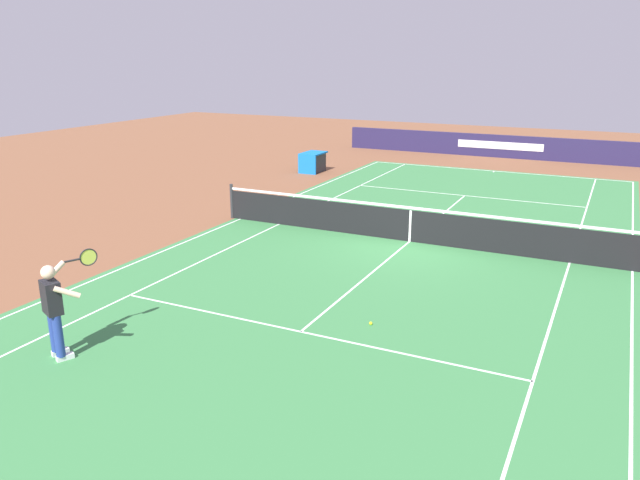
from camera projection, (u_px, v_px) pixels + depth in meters
The scene contains 8 objects.
ground_plane at pixel (410, 242), 16.87m from camera, with size 60.00×60.00×0.00m, color brown.
court_slab at pixel (410, 241), 16.87m from camera, with size 24.20×11.40×0.00m, color #387A42.
court_line_markings at pixel (410, 241), 16.87m from camera, with size 23.85×11.05×0.01m.
tennis_net at pixel (410, 224), 16.73m from camera, with size 0.10×11.70×1.08m.
stadium_barrier at pixel (511, 147), 30.38m from camera, with size 0.26×17.00×1.10m.
tennis_player_near at pixel (55, 306), 10.15m from camera, with size 1.19×0.75×1.70m.
tennis_ball at pixel (371, 323), 11.64m from camera, with size 0.07×0.07×0.07m, color #CCE01E.
equipment_cart_tarped at pixel (313, 162), 26.79m from camera, with size 1.25×0.84×0.85m.
Camera 1 is at (15.58, 4.89, 4.90)m, focal length 34.56 mm.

